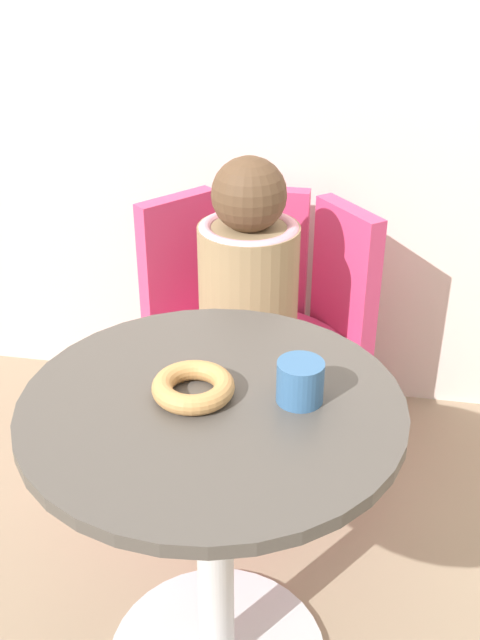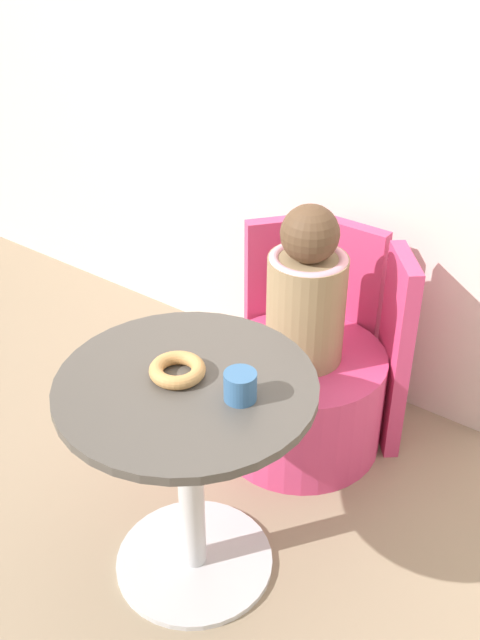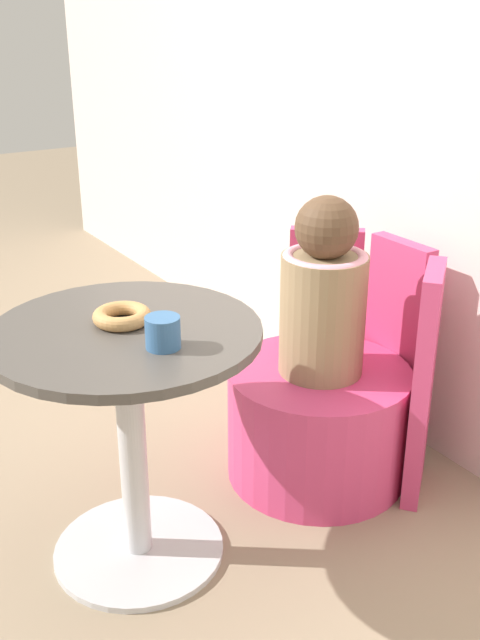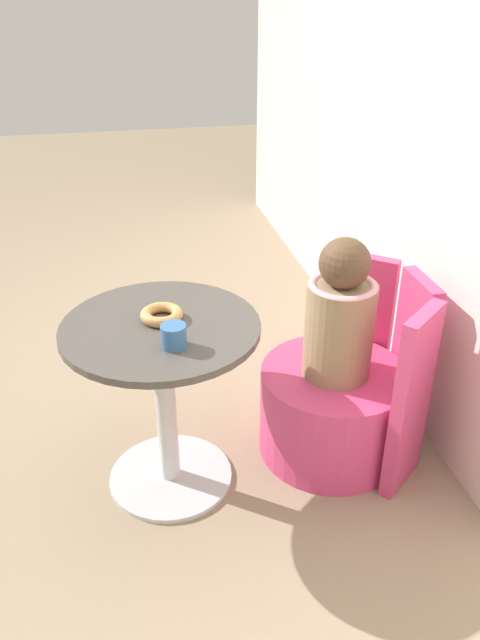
# 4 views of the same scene
# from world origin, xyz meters

# --- Properties ---
(ground_plane) EXTENTS (12.00, 12.00, 0.00)m
(ground_plane) POSITION_xyz_m (0.00, 0.00, 0.00)
(ground_plane) COLOR gray
(back_wall) EXTENTS (6.00, 0.06, 2.40)m
(back_wall) POSITION_xyz_m (0.00, 1.13, 1.20)
(back_wall) COLOR silver
(back_wall) RESTS_ON ground_plane
(round_table) EXTENTS (0.66, 0.66, 0.66)m
(round_table) POSITION_xyz_m (0.06, 0.05, 0.46)
(round_table) COLOR silver
(round_table) RESTS_ON ground_plane
(tub_chair) EXTENTS (0.56, 0.56, 0.36)m
(tub_chair) POSITION_xyz_m (0.02, 0.69, 0.18)
(tub_chair) COLOR #D13D70
(tub_chair) RESTS_ON ground_plane
(booth_backrest) EXTENTS (0.65, 0.24, 0.71)m
(booth_backrest) POSITION_xyz_m (0.02, 0.92, 0.36)
(booth_backrest) COLOR #D13D70
(booth_backrest) RESTS_ON ground_plane
(child_figure) EXTENTS (0.25, 0.25, 0.53)m
(child_figure) POSITION_xyz_m (0.02, 0.69, 0.60)
(child_figure) COLOR #937A56
(child_figure) RESTS_ON tub_chair
(donut) EXTENTS (0.14, 0.14, 0.04)m
(donut) POSITION_xyz_m (0.03, 0.06, 0.68)
(donut) COLOR tan
(donut) RESTS_ON round_table
(cup) EXTENTS (0.08, 0.08, 0.07)m
(cup) POSITION_xyz_m (0.21, 0.08, 0.70)
(cup) COLOR #386699
(cup) RESTS_ON round_table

